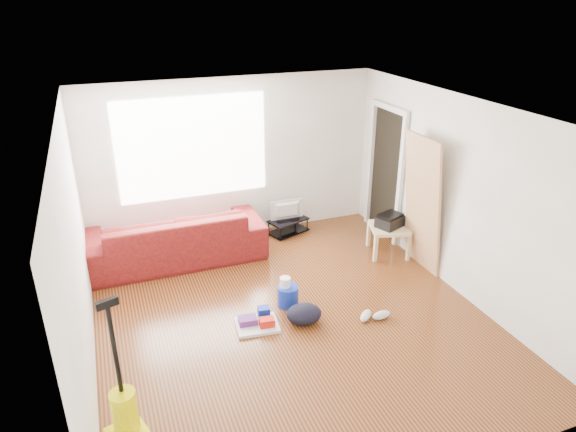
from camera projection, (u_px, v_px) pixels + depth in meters
name	position (u px, v px, depth m)	size (l,w,h in m)	color
room	(293.00, 217.00, 5.86)	(4.51, 5.01, 2.51)	#3F1C0E
sofa	(177.00, 259.00, 7.54)	(2.55, 1.00, 0.74)	#440711
tv_stand	(288.00, 226.00, 8.32)	(0.71, 0.54, 0.23)	black
tv	(288.00, 210.00, 8.22)	(0.55, 0.07, 0.32)	black
side_table	(389.00, 231.00, 7.59)	(0.67, 0.67, 0.44)	beige
printer	(390.00, 221.00, 7.52)	(0.45, 0.40, 0.20)	black
bucket	(288.00, 305.00, 6.46)	(0.26, 0.26, 0.26)	#122BA8
toilet_paper	(285.00, 291.00, 6.39)	(0.13, 0.13, 0.12)	white
cleaning_tray	(258.00, 322.00, 6.04)	(0.53, 0.44, 0.18)	silver
backpack	(304.00, 322.00, 6.13)	(0.42, 0.34, 0.23)	black
sneakers	(374.00, 315.00, 6.17)	(0.44, 0.24, 0.10)	silver
vacuum	(127.00, 424.00, 4.34)	(0.40, 0.43, 1.48)	#E0D800
door_panel	(415.00, 265.00, 7.38)	(0.04, 0.77, 1.92)	tan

